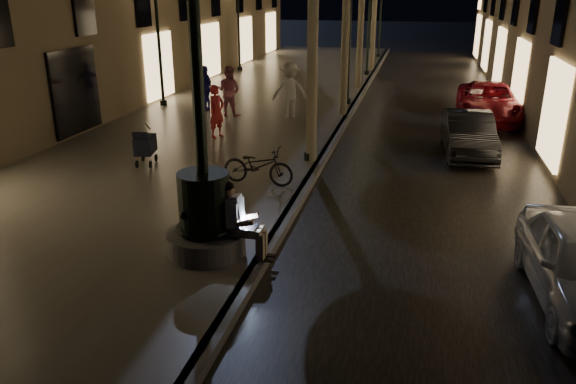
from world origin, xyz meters
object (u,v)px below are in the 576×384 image
(car_second, at_px, (468,134))
(pedestrian_blue, at_px, (205,88))
(stroller, at_px, (145,145))
(lamp_left_b, at_px, (158,26))
(fountain_lamppost, at_px, (204,200))
(lamp_curb_c, at_px, (369,15))
(lamp_left_c, at_px, (238,14))
(pedestrian_pink, at_px, (229,91))
(seated_man_laptop, at_px, (238,218))
(lamp_curb_a, at_px, (311,46))
(lamp_curb_b, at_px, (350,25))
(pedestrian_white, at_px, (290,90))
(bicycle, at_px, (258,166))
(lamp_curb_d, at_px, (381,9))
(pedestrian_red, at_px, (217,112))
(car_third, at_px, (488,102))

(car_second, bearing_deg, pedestrian_blue, 157.25)
(stroller, bearing_deg, lamp_left_b, 99.90)
(fountain_lamppost, bearing_deg, pedestrian_blue, 110.93)
(stroller, distance_m, car_second, 9.19)
(lamp_curb_c, height_order, lamp_left_c, same)
(pedestrian_pink, bearing_deg, seated_man_laptop, 120.19)
(lamp_curb_a, xyz_separation_m, lamp_curb_b, (0.00, 8.00, 0.00))
(pedestrian_blue, bearing_deg, lamp_left_b, -150.94)
(fountain_lamppost, bearing_deg, lamp_curb_a, 83.35)
(lamp_left_b, bearing_deg, pedestrian_white, -10.07)
(fountain_lamppost, height_order, lamp_curb_a, fountain_lamppost)
(seated_man_laptop, distance_m, bicycle, 3.83)
(lamp_curb_d, height_order, bicycle, lamp_curb_d)
(lamp_curb_b, bearing_deg, pedestrian_blue, -154.86)
(fountain_lamppost, xyz_separation_m, lamp_left_c, (-6.40, 22.00, 2.02))
(lamp_curb_a, xyz_separation_m, stroller, (-4.14, -1.43, -2.49))
(lamp_curb_a, distance_m, pedestrian_red, 4.32)
(car_third, distance_m, bicycle, 11.16)
(lamp_curb_c, bearing_deg, pedestrian_blue, -116.25)
(lamp_left_c, bearing_deg, seated_man_laptop, -72.32)
(seated_man_laptop, height_order, pedestrian_pink, pedestrian_pink)
(lamp_left_c, relative_size, car_second, 1.29)
(lamp_curb_d, height_order, lamp_left_b, same)
(lamp_curb_d, bearing_deg, fountain_lamppost, -91.34)
(seated_man_laptop, bearing_deg, lamp_left_b, 120.30)
(pedestrian_blue, bearing_deg, fountain_lamppost, -28.23)
(lamp_left_c, bearing_deg, lamp_curb_a, -66.07)
(fountain_lamppost, bearing_deg, lamp_curb_c, 88.18)
(lamp_left_c, distance_m, car_third, 15.49)
(lamp_curb_c, bearing_deg, pedestrian_pink, -109.21)
(lamp_curb_c, relative_size, lamp_left_b, 1.00)
(pedestrian_white, bearing_deg, lamp_curb_c, -117.88)
(car_second, bearing_deg, lamp_curb_c, 104.33)
(lamp_curb_a, xyz_separation_m, pedestrian_pink, (-3.91, 4.79, -2.14))
(seated_man_laptop, distance_m, lamp_curb_b, 14.19)
(seated_man_laptop, height_order, stroller, seated_man_laptop)
(seated_man_laptop, bearing_deg, fountain_lamppost, -180.00)
(lamp_left_c, relative_size, pedestrian_pink, 2.67)
(lamp_left_b, height_order, stroller, lamp_left_b)
(pedestrian_red, bearing_deg, bicycle, -123.16)
(fountain_lamppost, distance_m, pedestrian_pink, 11.26)
(lamp_left_b, relative_size, stroller, 4.45)
(lamp_curb_b, relative_size, lamp_left_c, 1.00)
(stroller, bearing_deg, lamp_curb_b, 54.49)
(lamp_curb_c, bearing_deg, lamp_left_b, -125.37)
(pedestrian_white, bearing_deg, stroller, 50.19)
(lamp_curb_a, relative_size, stroller, 4.45)
(lamp_left_c, xyz_separation_m, pedestrian_pink, (3.19, -11.21, -2.14))
(fountain_lamppost, distance_m, car_third, 14.41)
(lamp_curb_d, height_order, car_second, lamp_curb_d)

